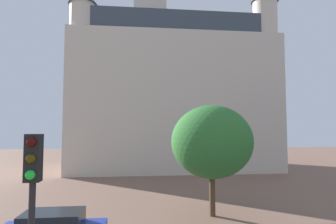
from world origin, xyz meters
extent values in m
cube|color=beige|center=(2.78, 32.33, 7.94)|extent=(24.20, 12.15, 15.87)
cube|color=#38424C|center=(2.78, 32.33, 17.07)|extent=(22.27, 11.17, 2.40)
cube|color=beige|center=(-0.24, 32.33, 14.79)|extent=(4.04, 4.04, 29.59)
cylinder|color=beige|center=(-7.82, 27.75, 9.36)|extent=(2.80, 2.80, 18.72)
cylinder|color=beige|center=(13.38, 27.75, 10.08)|extent=(2.80, 2.80, 20.15)
cube|color=black|center=(-4.92, 8.84, 1.28)|extent=(2.28, 1.51, 0.56)
cube|color=black|center=(-3.54, 2.83, 4.27)|extent=(0.28, 0.24, 0.90)
sphere|color=#390606|center=(-3.54, 2.70, 4.57)|extent=(0.18, 0.18, 0.18)
sphere|color=#3C3306|center=(-3.54, 2.70, 4.27)|extent=(0.18, 0.18, 0.18)
sphere|color=green|center=(-3.54, 2.70, 3.97)|extent=(0.18, 0.18, 0.18)
cylinder|color=#4C3823|center=(2.58, 12.62, 1.15)|extent=(0.33, 0.33, 2.30)
ellipsoid|color=#2D6B2D|center=(2.58, 12.62, 4.14)|extent=(4.61, 4.61, 4.15)
camera|label=1|loc=(-1.56, -2.63, 4.79)|focal=29.21mm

